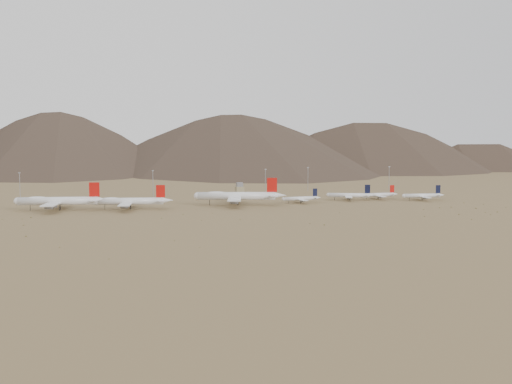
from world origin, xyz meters
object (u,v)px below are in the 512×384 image
object	(u,v)px
widebody_west	(58,201)
widebody_centre	(129,201)
widebody_east	(237,196)
narrowbody_a	(301,198)
control_tower	(240,189)
narrowbody_b	(350,195)

from	to	relation	value
widebody_west	widebody_centre	size ratio (longest dim) A/B	1.13
widebody_west	widebody_east	size ratio (longest dim) A/B	0.95
narrowbody_a	control_tower	distance (m)	93.45
narrowbody_b	widebody_west	bearing A→B (deg)	-158.60
widebody_centre	narrowbody_b	size ratio (longest dim) A/B	1.55
widebody_east	narrowbody_b	distance (m)	108.99
widebody_centre	widebody_east	bearing A→B (deg)	12.56
widebody_west	control_tower	xyz separation A→B (m)	(169.08, 80.07, -2.25)
widebody_east	control_tower	distance (m)	91.59
narrowbody_a	narrowbody_b	bearing A→B (deg)	4.75
narrowbody_b	control_tower	world-z (taller)	narrowbody_b
widebody_west	control_tower	world-z (taller)	widebody_west
widebody_east	control_tower	bearing A→B (deg)	89.55
widebody_centre	widebody_east	xyz separation A→B (m)	(89.41, 2.46, 1.35)
widebody_centre	control_tower	bearing A→B (deg)	49.14
widebody_east	narrowbody_b	bearing A→B (deg)	19.63
widebody_east	narrowbody_b	size ratio (longest dim) A/B	1.83
narrowbody_b	control_tower	size ratio (longest dim) A/B	3.48
widebody_centre	widebody_east	distance (m)	89.46
narrowbody_a	widebody_west	bearing A→B (deg)	174.79
widebody_west	widebody_east	xyz separation A→B (m)	(143.49, -7.83, 0.48)
widebody_centre	narrowbody_a	world-z (taller)	widebody_centre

